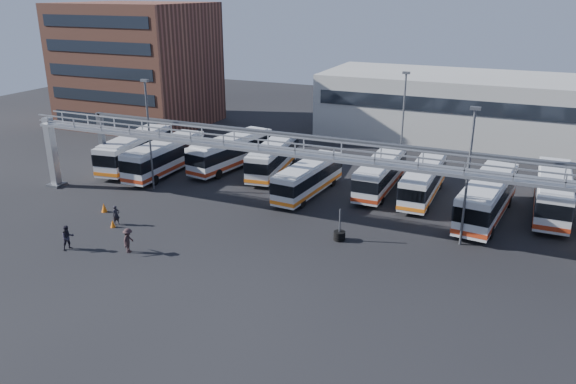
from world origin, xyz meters
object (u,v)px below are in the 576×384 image
at_px(bus_0, 135,149).
at_px(pedestrian_b, 68,238).
at_px(cone_left, 113,224).
at_px(bus_5, 380,173).
at_px(bus_1, 165,156).
at_px(bus_4, 308,177).
at_px(light_pole_left, 149,129).
at_px(pedestrian_a, 116,215).
at_px(light_pole_back, 403,118).
at_px(pedestrian_c, 128,241).
at_px(tire_stack, 339,235).
at_px(bus_2, 231,151).
at_px(bus_8, 553,192).
at_px(cone_right, 104,208).
at_px(light_pole_mid, 468,170).
at_px(bus_6, 423,181).
at_px(bus_3, 273,157).
at_px(bus_7, 487,197).

distance_m(bus_0, pedestrian_b, 19.99).
bearing_deg(cone_left, bus_5, 44.34).
xyz_separation_m(bus_1, bus_4, (15.57, -0.06, -0.19)).
relative_size(light_pole_left, pedestrian_a, 6.45).
bearing_deg(light_pole_back, pedestrian_c, -117.48).
height_order(pedestrian_b, tire_stack, tire_stack).
distance_m(bus_1, bus_2, 6.72).
height_order(light_pole_back, bus_8, light_pole_back).
bearing_deg(bus_4, cone_right, -137.71).
bearing_deg(light_pole_mid, bus_8, 56.75).
xyz_separation_m(light_pole_left, bus_6, (23.54, 7.51, -4.03)).
relative_size(light_pole_back, bus_3, 0.96).
bearing_deg(bus_2, bus_7, 1.13).
height_order(light_pole_mid, bus_8, light_pole_mid).
xyz_separation_m(light_pole_left, pedestrian_c, (6.58, -11.81, -4.82)).
relative_size(bus_6, pedestrian_c, 5.56).
height_order(light_pole_back, bus_1, light_pole_back).
relative_size(light_pole_back, bus_7, 0.86).
relative_size(bus_0, pedestrian_a, 7.29).
bearing_deg(bus_3, tire_stack, -55.23).
xyz_separation_m(light_pole_back, pedestrian_a, (-17.57, -22.15, -4.94)).
bearing_deg(bus_5, bus_4, -147.77).
bearing_deg(bus_0, light_pole_mid, -17.89).
distance_m(bus_5, pedestrian_b, 27.26).
bearing_deg(bus_2, bus_0, -149.63).
bearing_deg(bus_8, bus_1, -173.94).
bearing_deg(bus_4, bus_6, 22.93).
distance_m(light_pole_back, bus_7, 13.55).
height_order(light_pole_mid, bus_6, light_pole_mid).
bearing_deg(light_pole_back, bus_5, -94.09).
relative_size(bus_2, pedestrian_b, 6.21).
bearing_deg(cone_left, bus_4, 49.12).
height_order(bus_0, bus_1, bus_0).
height_order(pedestrian_c, tire_stack, tire_stack).
bearing_deg(light_pole_left, bus_4, 17.47).
distance_m(bus_2, pedestrian_c, 20.67).
bearing_deg(tire_stack, light_pole_mid, 18.77).
height_order(bus_3, cone_right, bus_3).
bearing_deg(bus_0, tire_stack, -26.96).
bearing_deg(pedestrian_a, bus_4, -17.56).
relative_size(bus_0, bus_8, 1.01).
bearing_deg(light_pole_left, bus_5, 22.03).
relative_size(light_pole_mid, cone_right, 13.16).
distance_m(light_pole_left, bus_0, 8.68).
bearing_deg(pedestrian_a, tire_stack, -51.10).
xyz_separation_m(cone_left, cone_right, (-2.83, 2.29, 0.07)).
xyz_separation_m(bus_4, pedestrian_a, (-11.42, -12.51, -0.88)).
xyz_separation_m(bus_0, bus_6, (29.49, 2.47, -0.20)).
height_order(bus_3, cone_left, bus_3).
bearing_deg(light_pole_back, bus_1, -156.20).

